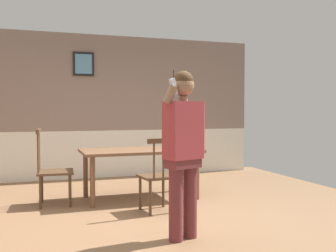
{
  "coord_description": "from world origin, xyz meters",
  "views": [
    {
      "loc": [
        -1.39,
        -4.62,
        1.29
      ],
      "look_at": [
        0.07,
        -0.36,
        1.11
      ],
      "focal_mm": 42.58,
      "sensor_mm": 36.0,
      "label": 1
    }
  ],
  "objects_px": {
    "dining_table": "(141,155)",
    "person_figure": "(184,144)",
    "chair_near_window": "(158,176)",
    "chair_by_doorway": "(52,169)"
  },
  "relations": [
    {
      "from": "chair_near_window",
      "to": "chair_by_doorway",
      "type": "relative_size",
      "value": 0.91
    },
    {
      "from": "dining_table",
      "to": "person_figure",
      "type": "xyz_separation_m",
      "value": [
        -0.07,
        -1.93,
        0.33
      ]
    },
    {
      "from": "person_figure",
      "to": "chair_by_doorway",
      "type": "bearing_deg",
      "value": -78.54
    },
    {
      "from": "chair_near_window",
      "to": "chair_by_doorway",
      "type": "xyz_separation_m",
      "value": [
        -1.25,
        0.82,
        0.02
      ]
    },
    {
      "from": "dining_table",
      "to": "chair_by_doorway",
      "type": "xyz_separation_m",
      "value": [
        -1.24,
        -0.01,
        -0.15
      ]
    },
    {
      "from": "dining_table",
      "to": "chair_near_window",
      "type": "height_order",
      "value": "chair_near_window"
    },
    {
      "from": "chair_by_doorway",
      "to": "person_figure",
      "type": "xyz_separation_m",
      "value": [
        1.17,
        -1.92,
        0.47
      ]
    },
    {
      "from": "chair_near_window",
      "to": "person_figure",
      "type": "height_order",
      "value": "person_figure"
    },
    {
      "from": "chair_by_doorway",
      "to": "person_figure",
      "type": "bearing_deg",
      "value": 35.6
    },
    {
      "from": "chair_near_window",
      "to": "person_figure",
      "type": "xyz_separation_m",
      "value": [
        -0.08,
        -1.1,
        0.5
      ]
    }
  ]
}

